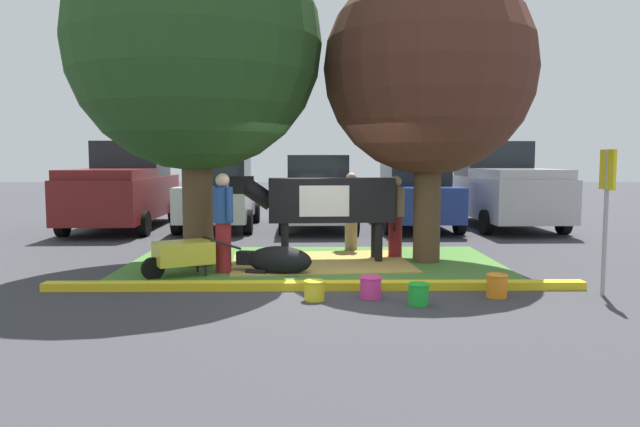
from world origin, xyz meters
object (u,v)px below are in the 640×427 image
at_px(wheelbarrow, 182,254).
at_px(bucket_orange, 497,285).
at_px(sedan_silver, 219,193).
at_px(sedan_blue, 414,193).
at_px(shade_tree_right, 429,70).
at_px(cow_holstein, 325,201).
at_px(person_visitor_near, 395,214).
at_px(person_visitor_far, 351,209).
at_px(person_handler, 223,220).
at_px(bucket_green, 418,294).
at_px(shade_tree_left, 195,45).
at_px(pickup_truck_black, 501,187).
at_px(calf_lying, 278,260).
at_px(pickup_truck_maroon, 124,188).
at_px(hatchback_white, 317,193).
at_px(parking_sign, 607,193).
at_px(bucket_pink, 371,287).
at_px(bucket_yellow, 314,290).

relative_size(wheelbarrow, bucket_orange, 4.75).
relative_size(sedan_silver, sedan_blue, 1.00).
relative_size(shade_tree_right, cow_holstein, 1.74).
distance_m(cow_holstein, person_visitor_near, 1.44).
bearing_deg(person_visitor_far, person_handler, -133.38).
height_order(person_visitor_near, sedan_silver, sedan_silver).
relative_size(cow_holstein, bucket_green, 10.76).
distance_m(shade_tree_left, pickup_truck_black, 10.09).
bearing_deg(calf_lying, pickup_truck_maroon, 124.18).
bearing_deg(hatchback_white, parking_sign, -64.22).
bearing_deg(bucket_pink, parking_sign, 1.97).
distance_m(shade_tree_left, person_visitor_near, 4.82).
bearing_deg(sedan_silver, cow_holstein, -63.08).
bearing_deg(bucket_yellow, person_handler, 127.79).
bearing_deg(bucket_pink, cow_holstein, 100.90).
height_order(person_visitor_far, sedan_silver, sedan_silver).
xyz_separation_m(bucket_orange, sedan_silver, (-5.14, 8.46, 0.81)).
bearing_deg(bucket_green, pickup_truck_black, 66.59).
height_order(wheelbarrow, bucket_yellow, wheelbarrow).
height_order(cow_holstein, person_visitor_near, cow_holstein).
relative_size(person_visitor_near, bucket_orange, 4.92).
bearing_deg(pickup_truck_maroon, parking_sign, -42.06).
xyz_separation_m(person_visitor_far, bucket_yellow, (-0.79, -4.40, -0.74)).
distance_m(cow_holstein, parking_sign, 4.80).
bearing_deg(person_visitor_far, sedan_silver, 128.81).
bearing_deg(shade_tree_right, bucket_pink, -114.82).
relative_size(pickup_truck_maroon, hatchback_white, 1.23).
height_order(shade_tree_right, sedan_silver, shade_tree_right).
height_order(shade_tree_right, cow_holstein, shade_tree_right).
xyz_separation_m(parking_sign, sedan_silver, (-6.68, 8.36, -0.47)).
bearing_deg(parking_sign, bucket_yellow, -176.52).
bearing_deg(bucket_green, shade_tree_right, 77.46).
bearing_deg(pickup_truck_black, sedan_silver, -177.87).
relative_size(cow_holstein, pickup_truck_black, 0.58).
distance_m(cow_holstein, bucket_green, 3.68).
relative_size(bucket_orange, sedan_silver, 0.07).
xyz_separation_m(wheelbarrow, pickup_truck_maroon, (-3.09, 7.01, 0.73)).
xyz_separation_m(bucket_pink, pickup_truck_black, (4.57, 8.77, 0.96)).
bearing_deg(hatchback_white, bucket_green, -81.79).
xyz_separation_m(bucket_yellow, sedan_blue, (2.79, 8.47, 0.84)).
distance_m(bucket_yellow, bucket_green, 1.40).
distance_m(calf_lying, bucket_pink, 2.19).
height_order(bucket_yellow, hatchback_white, hatchback_white).
relative_size(person_handler, person_visitor_far, 1.03).
distance_m(person_visitor_near, pickup_truck_black, 6.64).
bearing_deg(pickup_truck_black, pickup_truck_maroon, -178.68).
xyz_separation_m(cow_holstein, person_visitor_near, (1.36, 0.37, -0.29)).
xyz_separation_m(bucket_green, pickup_truck_black, (3.97, 9.17, 0.96)).
bearing_deg(bucket_orange, bucket_pink, -179.51).
bearing_deg(calf_lying, bucket_yellow, -71.76).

